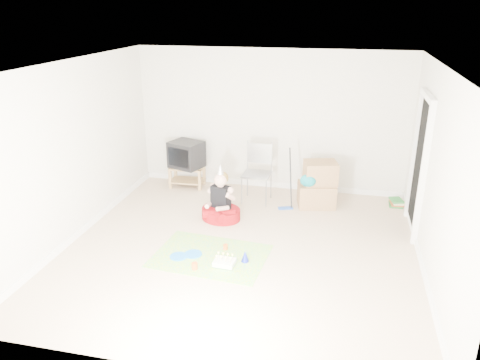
% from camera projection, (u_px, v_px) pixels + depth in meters
% --- Properties ---
extents(ground, '(5.00, 5.00, 0.00)m').
position_uv_depth(ground, '(241.00, 248.00, 6.78)').
color(ground, beige).
rests_on(ground, ground).
extents(doorway_recess, '(0.02, 0.90, 2.05)m').
position_uv_depth(doorway_recess, '(420.00, 167.00, 7.00)').
color(doorway_recess, black).
rests_on(doorway_recess, ground).
extents(tv_stand, '(0.65, 0.43, 0.40)m').
position_uv_depth(tv_stand, '(187.00, 175.00, 8.99)').
color(tv_stand, '#A7804B').
rests_on(tv_stand, ground).
extents(crt_tv, '(0.70, 0.64, 0.50)m').
position_uv_depth(crt_tv, '(186.00, 154.00, 8.84)').
color(crt_tv, black).
rests_on(crt_tv, tv_stand).
extents(folding_chair, '(0.50, 0.47, 1.06)m').
position_uv_depth(folding_chair, '(257.00, 174.00, 8.21)').
color(folding_chair, gray).
rests_on(folding_chair, ground).
extents(cardboard_boxes, '(0.72, 0.62, 0.79)m').
position_uv_depth(cardboard_boxes, '(318.00, 185.00, 8.08)').
color(cardboard_boxes, '#A0774D').
rests_on(cardboard_boxes, ground).
extents(floor_mop, '(0.27, 0.33, 1.02)m').
position_uv_depth(floor_mop, '(286.00, 195.00, 7.98)').
color(floor_mop, '#234EB1').
rests_on(floor_mop, ground).
extents(book_pile, '(0.26, 0.30, 0.13)m').
position_uv_depth(book_pile, '(397.00, 202.00, 8.19)').
color(book_pile, '#246D2C').
rests_on(book_pile, ground).
extents(seated_woman, '(0.83, 0.83, 0.95)m').
position_uv_depth(seated_woman, '(221.00, 207.00, 7.63)').
color(seated_woman, maroon).
rests_on(seated_woman, ground).
extents(party_mat, '(1.64, 1.25, 0.01)m').
position_uv_depth(party_mat, '(210.00, 256.00, 6.56)').
color(party_mat, '#E5307C').
rests_on(party_mat, ground).
extents(birthday_cake, '(0.29, 0.24, 0.14)m').
position_uv_depth(birthday_cake, '(224.00, 263.00, 6.31)').
color(birthday_cake, white).
rests_on(birthday_cake, party_mat).
extents(blue_plate_near, '(0.34, 0.34, 0.01)m').
position_uv_depth(blue_plate_near, '(193.00, 254.00, 6.59)').
color(blue_plate_near, blue).
rests_on(blue_plate_near, party_mat).
extents(blue_plate_far, '(0.31, 0.31, 0.01)m').
position_uv_depth(blue_plate_far, '(179.00, 256.00, 6.53)').
color(blue_plate_far, blue).
rests_on(blue_plate_far, party_mat).
extents(orange_cup_near, '(0.07, 0.07, 0.07)m').
position_uv_depth(orange_cup_near, '(225.00, 247.00, 6.72)').
color(orange_cup_near, '#EE5B1A').
rests_on(orange_cup_near, party_mat).
extents(orange_cup_far, '(0.08, 0.08, 0.09)m').
position_uv_depth(orange_cup_far, '(195.00, 266.00, 6.22)').
color(orange_cup_far, '#EE5B1A').
rests_on(orange_cup_far, party_mat).
extents(blue_party_hat, '(0.14, 0.14, 0.16)m').
position_uv_depth(blue_party_hat, '(245.00, 256.00, 6.39)').
color(blue_party_hat, '#1C2AC6').
rests_on(blue_party_hat, party_mat).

